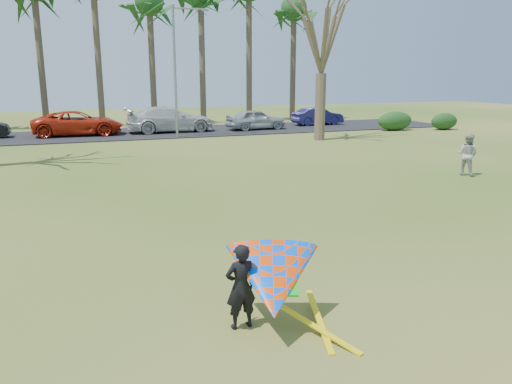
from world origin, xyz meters
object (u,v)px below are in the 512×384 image
object	(u,v)px
pedestrian_a	(467,155)
car_4	(256,119)
streetlight	(177,65)
car_3	(170,119)
car_5	(318,116)
kite_flyer	(271,280)
bare_tree_right	(322,28)
car_2	(78,123)

from	to	relation	value
pedestrian_a	car_4	bearing A→B (deg)	-17.22
streetlight	car_3	distance (m)	4.61
car_5	kite_flyer	size ratio (longest dim) A/B	1.68
kite_flyer	bare_tree_right	bearing A→B (deg)	60.99
bare_tree_right	streetlight	world-z (taller)	bare_tree_right
car_2	kite_flyer	world-z (taller)	kite_flyer
car_2	car_3	size ratio (longest dim) A/B	0.95
car_3	streetlight	bearing A→B (deg)	179.77
car_4	car_2	bearing A→B (deg)	81.97
car_3	car_5	xyz separation A→B (m)	(11.71, 0.86, -0.20)
car_3	car_2	bearing A→B (deg)	87.73
bare_tree_right	car_3	bearing A→B (deg)	138.63
car_4	kite_flyer	size ratio (longest dim) A/B	1.78
car_2	car_5	size ratio (longest dim) A/B	1.40
car_2	pedestrian_a	bearing A→B (deg)	-140.42
pedestrian_a	kite_flyer	xyz separation A→B (m)	(-11.96, -8.83, 0.00)
car_5	car_3	bearing A→B (deg)	91.62
kite_flyer	car_2	bearing A→B (deg)	94.97
bare_tree_right	pedestrian_a	xyz separation A→B (m)	(0.51, -11.81, -5.73)
bare_tree_right	car_4	xyz separation A→B (m)	(-1.84, 6.35, -5.78)
streetlight	car_4	world-z (taller)	streetlight
car_3	car_5	distance (m)	11.75
bare_tree_right	car_2	size ratio (longest dim) A/B	1.64
car_3	kite_flyer	bearing A→B (deg)	171.63
car_2	car_5	xyz separation A→B (m)	(17.69, 0.73, -0.12)
streetlight	kite_flyer	distance (m)	25.17
streetlight	car_5	world-z (taller)	streetlight
car_4	streetlight	bearing A→B (deg)	106.81
car_4	kite_flyer	world-z (taller)	kite_flyer
pedestrian_a	streetlight	bearing A→B (deg)	3.23
bare_tree_right	car_2	bearing A→B (deg)	152.97
bare_tree_right	car_3	xyz separation A→B (m)	(-7.88, 6.94, -5.65)
bare_tree_right	car_4	bearing A→B (deg)	106.18
car_3	bare_tree_right	bearing A→B (deg)	-132.36
pedestrian_a	bare_tree_right	bearing A→B (deg)	-22.13
car_2	car_4	xyz separation A→B (m)	(12.02, -0.72, -0.06)
kite_flyer	car_3	bearing A→B (deg)	82.63
car_4	kite_flyer	bearing A→B (deg)	155.82
pedestrian_a	kite_flyer	world-z (taller)	kite_flyer
bare_tree_right	car_5	bearing A→B (deg)	63.83
car_5	pedestrian_a	xyz separation A→B (m)	(-3.33, -19.61, 0.11)
streetlight	pedestrian_a	bearing A→B (deg)	-62.17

